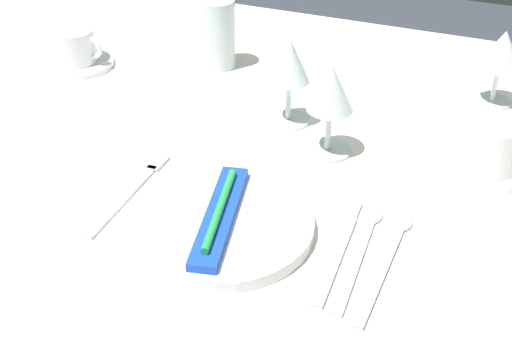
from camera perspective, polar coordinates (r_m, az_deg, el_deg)
name	(u,v)px	position (r m, az deg, el deg)	size (l,w,h in m)	color
dining_table	(278,184)	(1.11, 1.87, -1.18)	(1.80, 1.11, 0.74)	silver
dinner_plate	(220,225)	(0.88, -3.03, -4.59)	(0.24, 0.24, 0.02)	white
toothbrush_package	(220,214)	(0.87, -3.06, -3.72)	(0.08, 0.21, 0.02)	blue
fork_outer	(132,189)	(0.97, -10.38, -1.58)	(0.02, 0.21, 0.00)	beige
dinner_knife	(337,252)	(0.85, 6.81, -6.83)	(0.03, 0.21, 0.00)	beige
spoon_soup	(362,243)	(0.87, 8.93, -6.02)	(0.03, 0.22, 0.01)	beige
spoon_dessert	(390,252)	(0.86, 11.18, -6.71)	(0.03, 0.22, 0.01)	beige
saucer_right	(76,64)	(1.36, -14.91, 8.69)	(0.14, 0.14, 0.01)	white
coffee_cup_right	(74,46)	(1.34, -15.08, 10.10)	(0.11, 0.08, 0.06)	white
saucer_far	(486,168)	(1.05, 18.79, 0.17)	(0.12, 0.12, 0.01)	white
coffee_cup_far	(493,145)	(1.03, 19.29, 2.06)	(0.11, 0.09, 0.07)	white
wine_glass_centre	(502,53)	(1.21, 20.00, 9.29)	(0.08, 0.08, 0.13)	silver
wine_glass_left	(331,94)	(1.00, 6.34, 6.43)	(0.07, 0.07, 0.14)	silver
wine_glass_right	(290,66)	(1.08, 2.84, 8.74)	(0.07, 0.07, 0.15)	silver
drink_tumbler	(218,38)	(1.30, -3.21, 11.05)	(0.07, 0.07, 0.13)	silver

